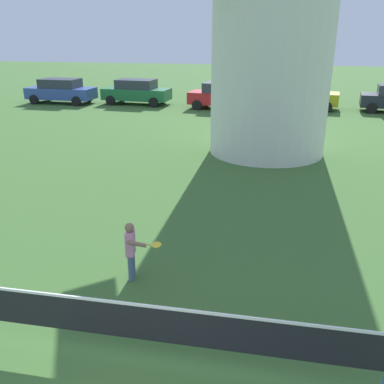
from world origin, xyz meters
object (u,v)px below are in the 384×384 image
at_px(parked_car_green, 137,91).
at_px(player_far, 132,248).
at_px(parked_car_mustard, 306,95).
at_px(tennis_net, 164,325).
at_px(parked_car_blue, 61,91).
at_px(parked_car_red, 223,96).

bearing_deg(parked_car_green, player_far, -72.47).
xyz_separation_m(parked_car_green, parked_car_mustard, (10.56, 0.25, -0.00)).
height_order(tennis_net, player_far, player_far).
distance_m(tennis_net, parked_car_mustard, 22.35).
height_order(parked_car_blue, parked_car_red, same).
xyz_separation_m(player_far, parked_car_red, (-0.57, 19.04, 0.15)).
height_order(tennis_net, parked_car_blue, parked_car_blue).
bearing_deg(tennis_net, parked_car_green, 108.70).
bearing_deg(parked_car_red, player_far, -88.29).
relative_size(tennis_net, parked_car_green, 1.33).
bearing_deg(tennis_net, parked_car_blue, 120.08).
bearing_deg(parked_car_mustard, parked_car_blue, -177.18).
bearing_deg(parked_car_blue, parked_car_red, -1.44).
relative_size(tennis_net, parked_car_red, 1.36).
bearing_deg(player_far, tennis_net, -60.89).
height_order(tennis_net, parked_car_red, parked_car_red).
bearing_deg(parked_car_green, parked_car_blue, -174.05).
xyz_separation_m(parked_car_blue, parked_car_red, (10.66, -0.27, -0.00)).
height_order(parked_car_green, parked_car_red, same).
bearing_deg(parked_car_blue, player_far, -59.82).
distance_m(player_far, parked_car_green, 20.79).
bearing_deg(player_far, parked_car_green, 107.53).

